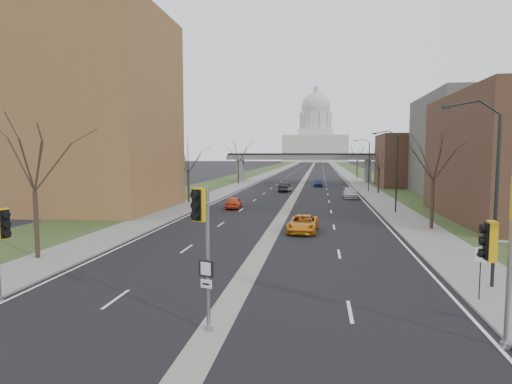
% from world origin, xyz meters
% --- Properties ---
extents(ground, '(700.00, 700.00, 0.00)m').
position_xyz_m(ground, '(0.00, 0.00, 0.00)').
color(ground, black).
rests_on(ground, ground).
extents(road_surface, '(20.00, 600.00, 0.01)m').
position_xyz_m(road_surface, '(0.00, 150.00, 0.01)').
color(road_surface, black).
rests_on(road_surface, ground).
extents(median_strip, '(1.20, 600.00, 0.02)m').
position_xyz_m(median_strip, '(0.00, 150.00, 0.00)').
color(median_strip, gray).
rests_on(median_strip, ground).
extents(sidewalk_right, '(4.00, 600.00, 0.12)m').
position_xyz_m(sidewalk_right, '(12.00, 150.00, 0.06)').
color(sidewalk_right, gray).
rests_on(sidewalk_right, ground).
extents(sidewalk_left, '(4.00, 600.00, 0.12)m').
position_xyz_m(sidewalk_left, '(-12.00, 150.00, 0.06)').
color(sidewalk_left, gray).
rests_on(sidewalk_left, ground).
extents(grass_verge_right, '(8.00, 600.00, 0.10)m').
position_xyz_m(grass_verge_right, '(18.00, 150.00, 0.05)').
color(grass_verge_right, '#2A401D').
rests_on(grass_verge_right, ground).
extents(grass_verge_left, '(8.00, 600.00, 0.10)m').
position_xyz_m(grass_verge_left, '(-18.00, 150.00, 0.05)').
color(grass_verge_left, '#2A401D').
rests_on(grass_verge_left, ground).
extents(apartment_building, '(25.00, 16.00, 22.00)m').
position_xyz_m(apartment_building, '(-26.00, 30.00, 11.00)').
color(apartment_building, brown).
rests_on(apartment_building, ground).
extents(commercial_block_mid, '(18.00, 22.00, 15.00)m').
position_xyz_m(commercial_block_mid, '(28.00, 52.00, 7.50)').
color(commercial_block_mid, '#615F58').
rests_on(commercial_block_mid, ground).
extents(commercial_block_far, '(14.00, 14.00, 10.00)m').
position_xyz_m(commercial_block_far, '(22.00, 70.00, 5.00)').
color(commercial_block_far, '#513626').
rests_on(commercial_block_far, ground).
extents(pedestrian_bridge, '(34.00, 3.00, 6.45)m').
position_xyz_m(pedestrian_bridge, '(0.00, 80.00, 4.84)').
color(pedestrian_bridge, slate).
rests_on(pedestrian_bridge, ground).
extents(capitol, '(48.00, 42.00, 55.75)m').
position_xyz_m(capitol, '(0.00, 320.00, 18.60)').
color(capitol, beige).
rests_on(capitol, ground).
extents(streetlight_near, '(2.61, 0.20, 8.70)m').
position_xyz_m(streetlight_near, '(10.99, 6.00, 6.95)').
color(streetlight_near, black).
rests_on(streetlight_near, sidewalk_right).
extents(streetlight_mid, '(2.61, 0.20, 8.70)m').
position_xyz_m(streetlight_mid, '(10.99, 32.00, 6.95)').
color(streetlight_mid, black).
rests_on(streetlight_mid, sidewalk_right).
extents(streetlight_far, '(2.61, 0.20, 8.70)m').
position_xyz_m(streetlight_far, '(10.99, 58.00, 6.95)').
color(streetlight_far, black).
rests_on(streetlight_far, sidewalk_right).
extents(tree_left_a, '(7.20, 7.20, 9.40)m').
position_xyz_m(tree_left_a, '(-13.00, 8.00, 6.64)').
color(tree_left_a, '#382B21').
rests_on(tree_left_a, sidewalk_left).
extents(tree_left_b, '(6.75, 6.75, 8.81)m').
position_xyz_m(tree_left_b, '(-13.00, 38.00, 6.23)').
color(tree_left_b, '#382B21').
rests_on(tree_left_b, sidewalk_left).
extents(tree_left_c, '(7.65, 7.65, 9.99)m').
position_xyz_m(tree_left_c, '(-13.00, 72.00, 7.04)').
color(tree_left_c, '#382B21').
rests_on(tree_left_c, sidewalk_left).
extents(tree_right_a, '(7.20, 7.20, 9.40)m').
position_xyz_m(tree_right_a, '(13.00, 22.00, 6.64)').
color(tree_right_a, '#382B21').
rests_on(tree_right_a, sidewalk_right).
extents(tree_right_b, '(6.30, 6.30, 8.22)m').
position_xyz_m(tree_right_b, '(13.00, 55.00, 5.82)').
color(tree_right_b, '#382B21').
rests_on(tree_right_b, sidewalk_right).
extents(tree_right_c, '(7.65, 7.65, 9.99)m').
position_xyz_m(tree_right_c, '(13.00, 95.00, 7.04)').
color(tree_right_c, '#382B21').
rests_on(tree_right_c, sidewalk_right).
extents(signal_pole_median, '(0.73, 0.87, 5.22)m').
position_xyz_m(signal_pole_median, '(-0.26, -0.85, 3.64)').
color(signal_pole_median, gray).
rests_on(signal_pole_median, ground).
extents(signal_pole_right, '(1.03, 1.12, 5.92)m').
position_xyz_m(signal_pole_right, '(9.57, -0.73, 3.88)').
color(signal_pole_right, gray).
rests_on(signal_pole_right, ground).
extents(speed_limit_sign, '(0.45, 0.22, 2.25)m').
position_xyz_m(speed_limit_sign, '(10.55, 4.03, 1.67)').
color(speed_limit_sign, black).
rests_on(speed_limit_sign, sidewalk_right).
extents(car_left_near, '(1.87, 4.16, 1.39)m').
position_xyz_m(car_left_near, '(-6.10, 33.32, 0.69)').
color(car_left_near, red).
rests_on(car_left_near, ground).
extents(car_left_far, '(1.92, 4.76, 1.54)m').
position_xyz_m(car_left_far, '(-2.00, 56.07, 0.77)').
color(car_left_far, black).
rests_on(car_left_far, ground).
extents(car_right_near, '(2.61, 5.09, 1.38)m').
position_xyz_m(car_right_near, '(2.43, 19.46, 0.69)').
color(car_right_near, orange).
rests_on(car_right_near, ground).
extents(car_right_mid, '(2.10, 5.03, 1.45)m').
position_xyz_m(car_right_mid, '(8.06, 46.74, 0.73)').
color(car_right_mid, '#ABABB3').
rests_on(car_right_mid, ground).
extents(car_right_far, '(1.83, 4.37, 1.48)m').
position_xyz_m(car_right_far, '(3.40, 68.06, 0.74)').
color(car_right_far, navy).
rests_on(car_right_far, ground).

